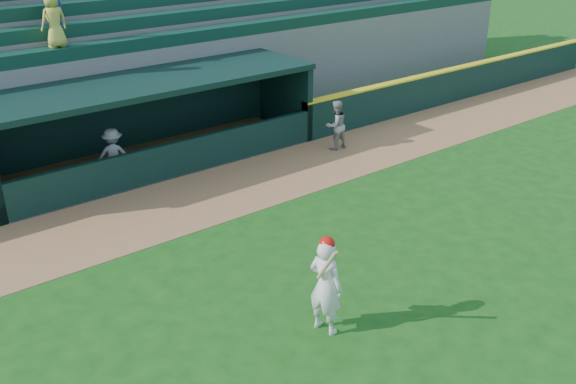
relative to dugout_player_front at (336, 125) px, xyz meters
name	(u,v)px	position (x,y,z in m)	size (l,w,h in m)	color
ground	(337,277)	(-4.82, -5.46, -0.75)	(120.00, 120.00, 0.00)	#174B12
warning_track	(209,196)	(-4.82, -0.56, -0.74)	(40.00, 3.00, 0.01)	#98673D
field_wall_right	(464,83)	(7.43, 1.09, -0.15)	(15.50, 0.30, 1.20)	black
wall_stripe_right	(466,66)	(7.43, 1.09, 0.48)	(15.50, 0.32, 0.06)	yellow
dugout_player_front	(336,125)	(0.00, 0.00, 0.00)	(0.73, 0.57, 1.50)	gray
dugout_player_inside	(114,155)	(-6.27, 1.79, -0.01)	(0.95, 0.55, 1.47)	#9E9E99
dugout	(148,115)	(-4.82, 2.54, 0.61)	(9.40, 2.80, 2.46)	slate
stands	(82,51)	(-4.81, 7.11, 1.64)	(34.50, 6.25, 7.61)	slate
batter_at_plate	(326,285)	(-6.14, -6.61, 0.18)	(0.57, 0.85, 1.87)	silver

